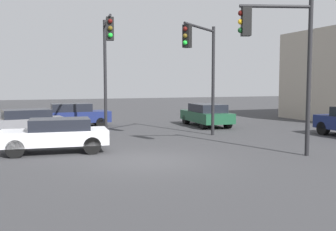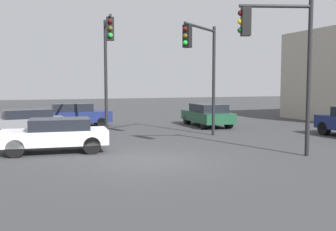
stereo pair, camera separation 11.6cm
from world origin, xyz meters
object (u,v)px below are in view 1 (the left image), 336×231
object	(u,v)px
traffic_light_1	(107,52)
traffic_light_2	(279,47)
car_5	(56,134)
car_7	(74,115)
car_2	(206,114)
car_1	(24,123)
traffic_light_0	(201,57)

from	to	relation	value
traffic_light_1	traffic_light_2	xyz separation A→B (m)	(4.72, -6.79, -0.17)
car_5	car_7	size ratio (longest dim) A/B	0.98
car_7	car_5	bearing A→B (deg)	-101.21
traffic_light_2	car_5	distance (m)	8.94
car_2	car_5	xyz separation A→B (m)	(-9.63, -6.06, -0.03)
car_1	car_5	xyz separation A→B (m)	(1.05, -4.84, -0.03)
traffic_light_1	car_1	distance (m)	5.38
car_2	car_5	distance (m)	11.38
traffic_light_0	car_2	distance (m)	6.27
traffic_light_0	car_1	distance (m)	9.24
traffic_light_0	traffic_light_2	distance (m)	5.14
car_5	traffic_light_1	bearing A→B (deg)	-125.56
traffic_light_0	car_5	distance (m)	7.75
car_7	car_1	bearing A→B (deg)	-126.13
traffic_light_0	traffic_light_2	xyz separation A→B (m)	(0.54, -5.11, 0.04)
traffic_light_0	car_7	world-z (taller)	traffic_light_0
car_1	car_2	bearing A→B (deg)	-179.90
traffic_light_0	car_2	xyz separation A→B (m)	(2.72, 4.66, -3.19)
car_5	traffic_light_0	bearing A→B (deg)	-162.48
car_1	car_2	world-z (taller)	car_2
traffic_light_1	car_1	world-z (taller)	traffic_light_1
traffic_light_1	car_5	bearing A→B (deg)	-33.43
car_1	car_7	world-z (taller)	car_7
traffic_light_0	traffic_light_1	bearing A→B (deg)	-60.38
traffic_light_2	traffic_light_0	bearing A→B (deg)	-65.45
traffic_light_0	car_7	distance (m)	9.43
traffic_light_2	car_2	distance (m)	10.52
car_5	car_1	bearing A→B (deg)	-71.70
traffic_light_2	car_5	bearing A→B (deg)	-8.02
traffic_light_1	car_5	size ratio (longest dim) A/B	1.42
car_2	car_7	world-z (taller)	car_7
traffic_light_2	car_5	world-z (taller)	traffic_light_2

